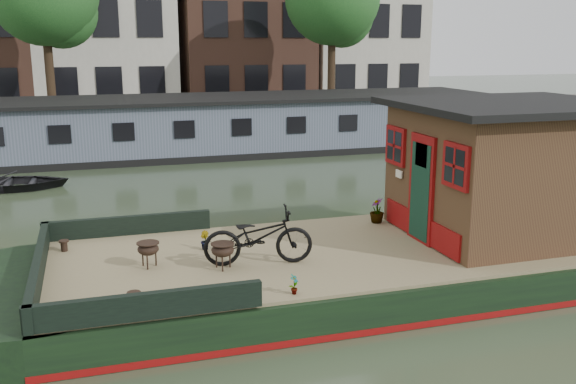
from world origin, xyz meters
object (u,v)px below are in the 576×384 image
object	(u,v)px
cabin	(509,167)
brazier_rear	(148,255)
brazier_front	(223,256)
dinghy	(13,178)
bicycle	(258,237)

from	to	relation	value
cabin	brazier_rear	distance (m)	6.57
brazier_front	brazier_rear	xyz separation A→B (m)	(-1.10, 0.43, -0.01)
brazier_front	brazier_rear	bearing A→B (deg)	158.80
dinghy	bicycle	bearing A→B (deg)	-151.60
brazier_rear	dinghy	distance (m)	10.05
brazier_rear	dinghy	xyz separation A→B (m)	(-2.93, 9.59, -0.54)
bicycle	brazier_front	distance (m)	0.64
brazier_front	dinghy	distance (m)	10.81
dinghy	brazier_rear	bearing A→B (deg)	-159.46
cabin	brazier_rear	bearing A→B (deg)	179.62
dinghy	brazier_front	bearing A→B (deg)	-154.54
cabin	brazier_front	distance (m)	5.50
brazier_rear	brazier_front	bearing A→B (deg)	-21.20
cabin	brazier_front	size ratio (longest dim) A/B	9.59
cabin	bicycle	bearing A→B (deg)	-176.07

